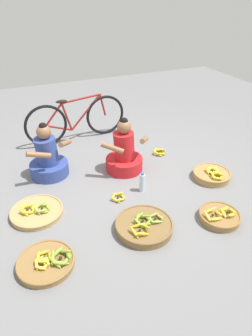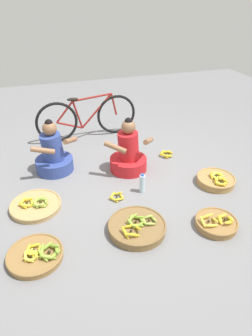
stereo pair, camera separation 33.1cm
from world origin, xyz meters
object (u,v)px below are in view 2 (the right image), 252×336
at_px(banana_basket_back_right, 137,227).
at_px(banana_basket_front_center, 36,205).
at_px(bicycle_leaning, 87,118).
at_px(banana_basket_mid_left, 36,255).
at_px(loose_bananas_mid_right, 166,154).
at_px(vendor_woman_front, 128,154).
at_px(vendor_woman_behind, 54,155).
at_px(banana_basket_back_left, 216,180).
at_px(banana_basket_near_bicycle, 216,223).
at_px(loose_bananas_back_center, 117,197).
at_px(water_bottle, 142,184).

height_order(banana_basket_back_right, banana_basket_front_center, banana_basket_back_right).
bearing_deg(bicycle_leaning, banana_basket_front_center, -119.51).
xyz_separation_m(banana_basket_mid_left, loose_bananas_mid_right, (2.02, 1.48, -0.01)).
relative_size(vendor_woman_front, vendor_woman_behind, 1.02).
xyz_separation_m(banana_basket_back_left, banana_basket_mid_left, (-2.34, -0.60, -0.02)).
bearing_deg(bicycle_leaning, banana_basket_mid_left, -111.88).
xyz_separation_m(banana_basket_back_right, banana_basket_back_left, (1.29, 0.53, 0.00)).
bearing_deg(banana_basket_near_bicycle, bicycle_leaning, 108.93).
xyz_separation_m(banana_basket_back_right, banana_basket_mid_left, (-1.05, -0.07, -0.01)).
bearing_deg(banana_basket_front_center, banana_basket_near_bicycle, -25.96).
xyz_separation_m(banana_basket_front_center, banana_basket_near_bicycle, (1.86, -0.91, 0.01)).
relative_size(banana_basket_back_right, banana_basket_near_bicycle, 1.35).
height_order(banana_basket_back_left, banana_basket_mid_left, banana_basket_back_left).
bearing_deg(banana_basket_near_bicycle, vendor_woman_front, 111.61).
height_order(banana_basket_mid_left, loose_bananas_mid_right, banana_basket_mid_left).
bearing_deg(banana_basket_front_center, loose_bananas_back_center, -6.44).
xyz_separation_m(vendor_woman_front, banana_basket_mid_left, (-1.34, -1.28, -0.21)).
bearing_deg(banana_basket_back_right, loose_bananas_mid_right, 55.72).
relative_size(banana_basket_mid_left, banana_basket_near_bicycle, 1.18).
bearing_deg(water_bottle, vendor_woman_behind, 139.48).
distance_m(vendor_woman_front, vendor_woman_behind, 1.04).
bearing_deg(loose_bananas_mid_right, bicycle_leaning, 135.29).
height_order(banana_basket_front_center, banana_basket_near_bicycle, banana_basket_near_bicycle).
bearing_deg(bicycle_leaning, water_bottle, -79.05).
bearing_deg(loose_bananas_back_center, water_bottle, 7.06).
xyz_separation_m(banana_basket_back_left, water_bottle, (-0.99, 0.12, 0.07)).
bearing_deg(banana_basket_mid_left, water_bottle, 28.06).
bearing_deg(banana_basket_back_right, banana_basket_mid_left, -176.27).
bearing_deg(loose_bananas_mid_right, banana_basket_front_center, -160.51).
relative_size(vendor_woman_front, banana_basket_near_bicycle, 1.70).
bearing_deg(banana_basket_front_center, bicycle_leaning, 60.49).
distance_m(banana_basket_near_bicycle, loose_bananas_mid_right, 1.61).
xyz_separation_m(banana_basket_mid_left, loose_bananas_back_center, (1.00, 0.67, -0.02)).
distance_m(vendor_woman_front, banana_basket_back_left, 1.22).
xyz_separation_m(vendor_woman_behind, banana_basket_near_bicycle, (1.55, -1.70, -0.19)).
distance_m(vendor_woman_behind, loose_bananas_mid_right, 1.69).
height_order(banana_basket_mid_left, loose_bananas_back_center, banana_basket_mid_left).
bearing_deg(banana_basket_mid_left, vendor_woman_behind, 77.66).
relative_size(banana_basket_front_center, water_bottle, 2.25).
xyz_separation_m(vendor_woman_behind, bicycle_leaning, (0.66, 0.92, 0.11)).
height_order(banana_basket_back_right, loose_bananas_back_center, banana_basket_back_right).
bearing_deg(water_bottle, vendor_woman_front, 90.31).
bearing_deg(banana_basket_back_right, bicycle_leaning, 91.21).
bearing_deg(loose_bananas_mid_right, vendor_woman_front, -163.23).
relative_size(bicycle_leaning, banana_basket_back_left, 3.39).
relative_size(banana_basket_back_left, banana_basket_mid_left, 0.93).
bearing_deg(banana_basket_front_center, banana_basket_mid_left, -92.44).
xyz_separation_m(bicycle_leaning, banana_basket_mid_left, (-1.00, -2.49, -0.31)).
height_order(banana_basket_near_bicycle, loose_bananas_back_center, banana_basket_near_bicycle).
bearing_deg(banana_basket_back_left, vendor_woman_front, 145.67).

